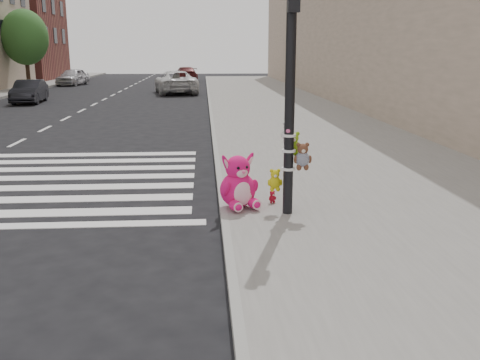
{
  "coord_description": "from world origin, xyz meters",
  "views": [
    {
      "loc": [
        1.24,
        -6.62,
        2.77
      ],
      "look_at": [
        1.8,
        1.65,
        0.75
      ],
      "focal_mm": 40.0,
      "sensor_mm": 36.0,
      "label": 1
    }
  ],
  "objects_px": {
    "car_dark_far": "(29,92)",
    "car_white_near": "(176,82)",
    "red_teddy": "(272,197)",
    "pink_bunny": "(239,185)",
    "signal_pole": "(291,116)"
  },
  "relations": [
    {
      "from": "car_dark_far",
      "to": "car_white_near",
      "type": "bearing_deg",
      "value": 34.03
    },
    {
      "from": "signal_pole",
      "to": "red_teddy",
      "type": "bearing_deg",
      "value": 109.28
    },
    {
      "from": "signal_pole",
      "to": "pink_bunny",
      "type": "distance_m",
      "value": 1.51
    },
    {
      "from": "car_dark_far",
      "to": "car_white_near",
      "type": "height_order",
      "value": "car_white_near"
    },
    {
      "from": "pink_bunny",
      "to": "red_teddy",
      "type": "height_order",
      "value": "pink_bunny"
    },
    {
      "from": "signal_pole",
      "to": "red_teddy",
      "type": "relative_size",
      "value": 18.42
    },
    {
      "from": "signal_pole",
      "to": "pink_bunny",
      "type": "xyz_separation_m",
      "value": [
        -0.82,
        0.35,
        -1.22
      ]
    },
    {
      "from": "car_white_near",
      "to": "signal_pole",
      "type": "bearing_deg",
      "value": 87.89
    },
    {
      "from": "signal_pole",
      "to": "car_white_near",
      "type": "bearing_deg",
      "value": 96.69
    },
    {
      "from": "red_teddy",
      "to": "car_white_near",
      "type": "distance_m",
      "value": 26.86
    },
    {
      "from": "pink_bunny",
      "to": "red_teddy",
      "type": "xyz_separation_m",
      "value": [
        0.61,
        0.23,
        -0.28
      ]
    },
    {
      "from": "red_teddy",
      "to": "signal_pole",
      "type": "bearing_deg",
      "value": -92.29
    },
    {
      "from": "pink_bunny",
      "to": "red_teddy",
      "type": "bearing_deg",
      "value": -1.61
    },
    {
      "from": "signal_pole",
      "to": "car_dark_far",
      "type": "bearing_deg",
      "value": 116.8
    },
    {
      "from": "red_teddy",
      "to": "car_dark_far",
      "type": "relative_size",
      "value": 0.06
    }
  ]
}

